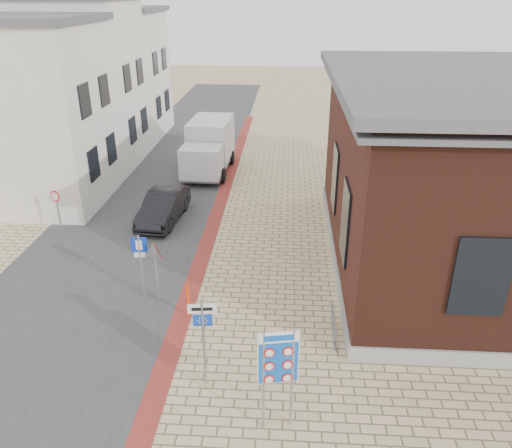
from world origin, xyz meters
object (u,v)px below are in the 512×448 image
(parking_sign, at_px, (140,257))
(essen_sign, at_px, (203,328))
(bollard, at_px, (188,301))
(box_truck, at_px, (209,147))
(border_sign, at_px, (278,360))
(sedan, at_px, (163,207))

(parking_sign, bearing_deg, essen_sign, -60.54)
(essen_sign, bearing_deg, bollard, 103.07)
(box_truck, relative_size, bollard, 4.91)
(border_sign, bearing_deg, parking_sign, 120.87)
(parking_sign, relative_size, bollard, 2.06)
(sedan, distance_m, bollard, 7.40)
(sedan, height_order, box_truck, box_truck)
(sedan, height_order, essen_sign, essen_sign)
(essen_sign, height_order, bollard, essen_sign)
(box_truck, distance_m, parking_sign, 12.73)
(box_truck, xyz_separation_m, parking_sign, (-0.26, -12.73, 0.09))
(sedan, relative_size, parking_sign, 1.74)
(sedan, xyz_separation_m, box_truck, (1.02, 6.66, 0.78))
(sedan, distance_m, border_sign, 12.40)
(box_truck, xyz_separation_m, bollard, (1.39, -13.65, -0.89))
(box_truck, bearing_deg, sedan, -96.33)
(border_sign, xyz_separation_m, parking_sign, (-4.52, 5.09, -0.39))
(sedan, bearing_deg, essen_sign, -66.05)
(essen_sign, distance_m, parking_sign, 4.65)
(box_truck, distance_m, border_sign, 18.32)
(essen_sign, xyz_separation_m, parking_sign, (-2.65, 3.82, -0.19))
(box_truck, height_order, border_sign, box_truck)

